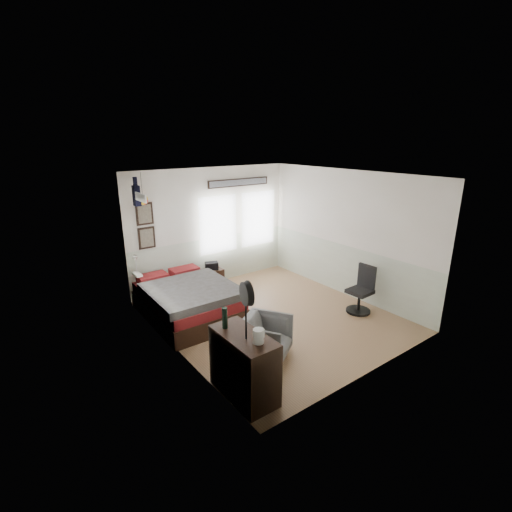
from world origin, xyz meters
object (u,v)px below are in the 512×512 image
Objects in this scene: task_chair at (361,293)px; armchair at (266,338)px; bed at (188,300)px; nightstand at (212,279)px; dresser at (244,365)px.

armchair is at bearing -178.88° from task_chair.
armchair is 2.50m from task_chair.
bed is 1.45m from nightstand.
dresser is at bearing -112.78° from nightstand.
task_chair reaches higher than nightstand.
bed is 4.67× the size of nightstand.
dresser is at bearing -178.20° from armchair.
bed reaches higher than nightstand.
armchair is (0.35, -1.99, -0.00)m from bed.
task_chair is (1.77, -2.80, 0.16)m from nightstand.
dresser reaches higher than nightstand.
bed is 2.14× the size of dresser.
nightstand is (0.73, 2.94, -0.10)m from armchair.
bed is at bearing -137.85° from nightstand.
task_chair reaches higher than armchair.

